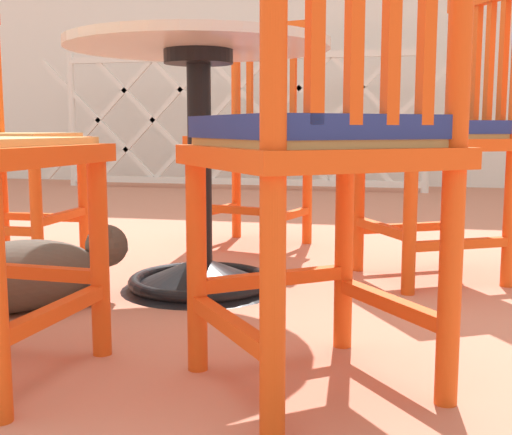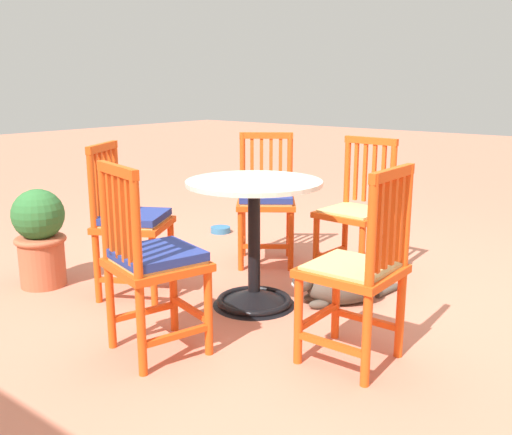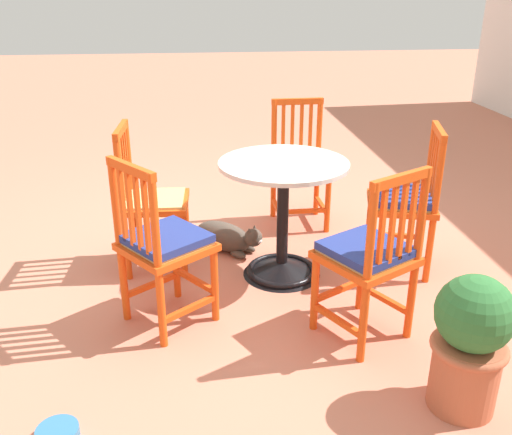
% 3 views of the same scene
% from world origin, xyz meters
% --- Properties ---
extents(ground_plane, '(24.00, 24.00, 0.00)m').
position_xyz_m(ground_plane, '(0.00, 0.00, 0.00)').
color(ground_plane, '#C6755B').
extents(building_wall_backdrop, '(10.00, 0.20, 2.80)m').
position_xyz_m(building_wall_backdrop, '(0.00, 4.05, 1.40)').
color(building_wall_backdrop, white).
rests_on(building_wall_backdrop, ground_plane).
extents(lattice_fence_panel, '(3.37, 0.06, 1.09)m').
position_xyz_m(lattice_fence_panel, '(-0.59, 3.39, 0.54)').
color(lattice_fence_panel, white).
rests_on(lattice_fence_panel, ground_plane).
extents(cafe_table, '(0.76, 0.76, 0.73)m').
position_xyz_m(cafe_table, '(0.11, 0.19, 0.28)').
color(cafe_table, black).
rests_on(cafe_table, ground_plane).
extents(orange_chair_at_corner, '(0.49, 0.49, 0.91)m').
position_xyz_m(orange_chair_at_corner, '(0.10, 0.95, 0.45)').
color(orange_chair_at_corner, '#E04C14').
rests_on(orange_chair_at_corner, ground_plane).
extents(orange_chair_near_fence, '(0.41, 0.41, 0.91)m').
position_xyz_m(orange_chair_near_fence, '(-0.68, 0.45, 0.43)').
color(orange_chair_near_fence, '#E04C14').
rests_on(orange_chair_near_fence, ground_plane).
extents(orange_chair_tucked_in, '(0.56, 0.56, 0.91)m').
position_xyz_m(orange_chair_tucked_in, '(0.56, -0.50, 0.45)').
color(orange_chair_tucked_in, '#E04C14').
rests_on(orange_chair_tucked_in, ground_plane).
extents(orange_chair_by_planter, '(0.55, 0.55, 0.91)m').
position_xyz_m(orange_chair_by_planter, '(0.80, 0.51, 0.45)').
color(orange_chair_by_planter, '#E04C14').
rests_on(orange_chair_by_planter, ground_plane).
extents(tabby_cat, '(0.45, 0.66, 0.23)m').
position_xyz_m(tabby_cat, '(-0.26, -0.12, 0.10)').
color(tabby_cat, '#4C4238').
rests_on(tabby_cat, ground_plane).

